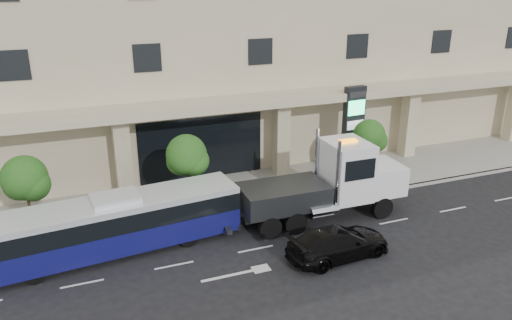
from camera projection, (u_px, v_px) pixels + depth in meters
The scene contains 11 objects.
ground at pixel (245, 235), 25.44m from camera, with size 120.00×120.00×0.00m, color black.
sidewalk at pixel (216, 196), 29.78m from camera, with size 120.00×6.00×0.15m, color gray.
curb at pixel (232, 217), 27.16m from camera, with size 120.00×0.30×0.15m, color gray.
convention_center at pixel (169, 13), 35.46m from camera, with size 60.00×17.60×20.00m.
tree_left at pixel (26, 181), 24.10m from camera, with size 2.27×2.20×4.22m.
tree_mid at pixel (187, 157), 26.78m from camera, with size 2.28×2.20×4.38m.
tree_right at pixel (369, 138), 30.77m from camera, with size 2.10×2.00×4.04m.
city_bus at pixel (118, 223), 23.43m from camera, with size 11.81×3.60×2.95m.
tow_truck at pixel (330, 184), 26.74m from camera, with size 10.40×2.77×4.74m.
black_sedan at pixel (338, 243), 23.24m from camera, with size 2.07×5.09×1.48m, color black.
signage_pylon at pixel (353, 129), 32.52m from camera, with size 1.46×0.63×5.70m.
Camera 1 is at (-7.66, -21.20, 12.42)m, focal length 35.00 mm.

